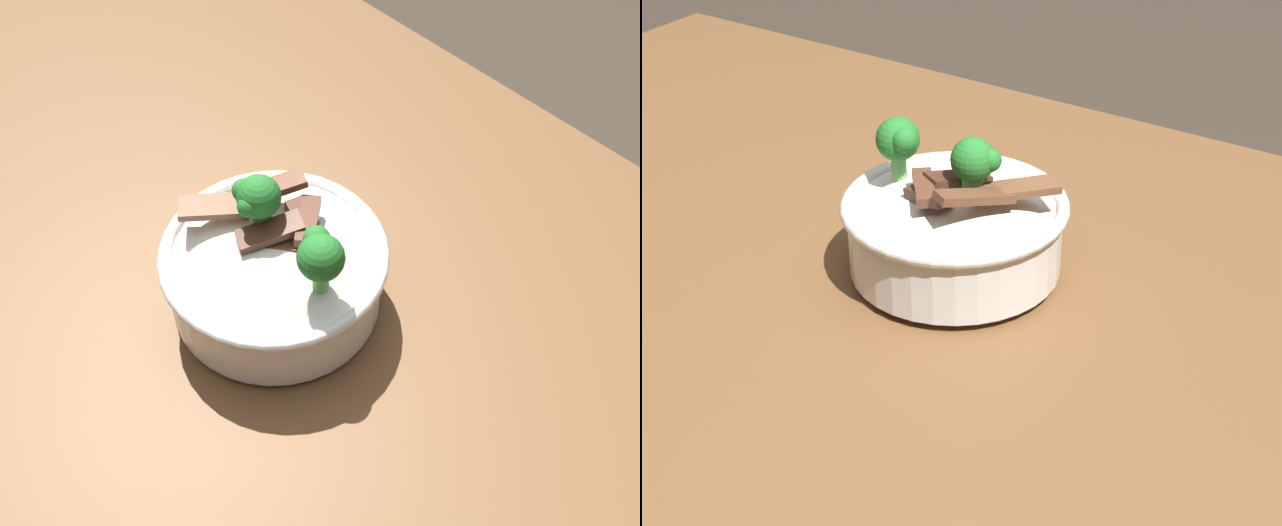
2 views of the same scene
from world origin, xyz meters
The scene contains 2 objects.
dining_table centered at (0.00, 0.00, 0.68)m, with size 1.49×0.82×0.82m.
rice_bowl centered at (0.00, 0.00, 0.87)m, with size 0.21×0.21×0.14m.
Camera 1 is at (-0.37, 0.30, 1.47)m, focal length 47.69 mm.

